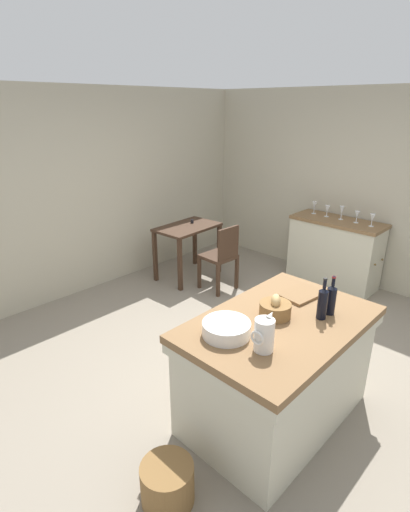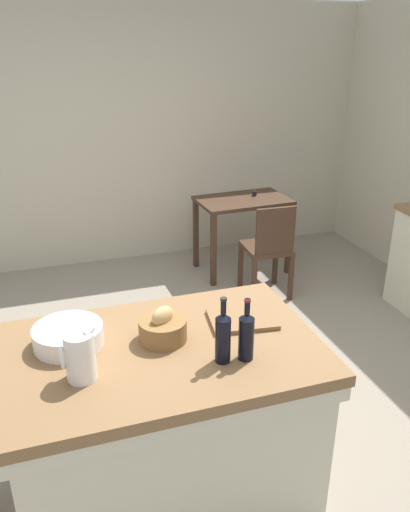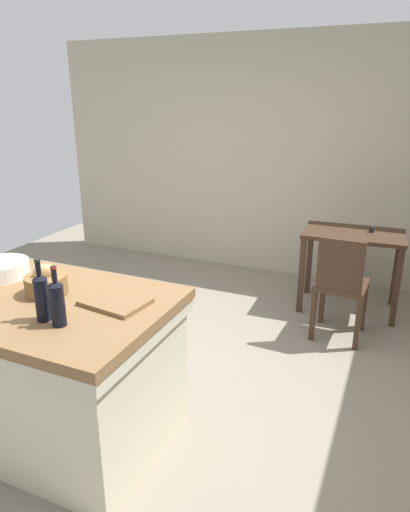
# 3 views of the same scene
# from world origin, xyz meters

# --- Properties ---
(ground_plane) EXTENTS (6.76, 6.76, 0.00)m
(ground_plane) POSITION_xyz_m (0.00, 0.00, 0.00)
(ground_plane) COLOR gray
(wall_back) EXTENTS (5.32, 0.12, 2.60)m
(wall_back) POSITION_xyz_m (0.00, 2.60, 1.30)
(wall_back) COLOR #B2AA93
(wall_back) RESTS_ON ground
(island_table) EXTENTS (1.51, 0.97, 0.89)m
(island_table) POSITION_xyz_m (-0.43, -0.65, 0.48)
(island_table) COLOR brown
(island_table) RESTS_ON ground
(writing_desk) EXTENTS (0.93, 0.61, 0.82)m
(writing_desk) POSITION_xyz_m (1.01, 1.85, 0.64)
(writing_desk) COLOR #3D281C
(writing_desk) RESTS_ON ground
(wooden_chair) EXTENTS (0.42, 0.42, 0.91)m
(wooden_chair) POSITION_xyz_m (1.00, 1.21, 0.50)
(wooden_chair) COLOR #3D281C
(wooden_chair) RESTS_ON ground
(wash_bowl) EXTENTS (0.33, 0.33, 0.10)m
(wash_bowl) POSITION_xyz_m (-0.86, -0.49, 0.94)
(wash_bowl) COLOR silver
(wash_bowl) RESTS_ON island_table
(bread_basket) EXTENTS (0.24, 0.24, 0.18)m
(bread_basket) POSITION_xyz_m (-0.41, -0.59, 0.95)
(bread_basket) COLOR brown
(bread_basket) RESTS_ON island_table
(cutting_board) EXTENTS (0.37, 0.29, 0.02)m
(cutting_board) POSITION_xyz_m (0.02, -0.55, 0.90)
(cutting_board) COLOR brown
(cutting_board) RESTS_ON island_table
(wine_bottle_dark) EXTENTS (0.07, 0.07, 0.31)m
(wine_bottle_dark) POSITION_xyz_m (-0.09, -0.86, 1.01)
(wine_bottle_dark) COLOR black
(wine_bottle_dark) RESTS_ON island_table
(wine_bottle_amber) EXTENTS (0.07, 0.07, 0.33)m
(wine_bottle_amber) POSITION_xyz_m (-0.20, -0.85, 1.02)
(wine_bottle_amber) COLOR black
(wine_bottle_amber) RESTS_ON island_table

